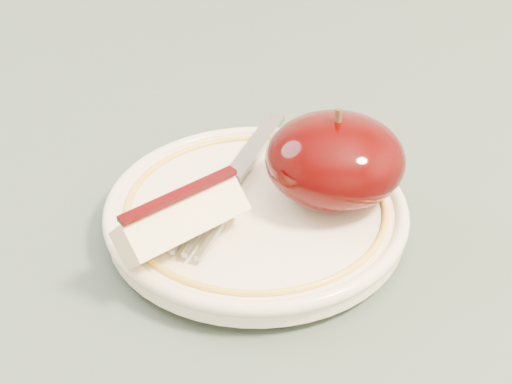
{
  "coord_description": "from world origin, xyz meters",
  "views": [
    {
      "loc": [
        0.04,
        -0.36,
        1.03
      ],
      "look_at": [
        0.06,
        -0.01,
        0.78
      ],
      "focal_mm": 50.0,
      "sensor_mm": 36.0,
      "label": 1
    }
  ],
  "objects_px": {
    "table": "(176,320)",
    "fork": "(231,180)",
    "plate": "(256,211)",
    "apple_half": "(335,159)"
  },
  "relations": [
    {
      "from": "table",
      "to": "fork",
      "type": "bearing_deg",
      "value": 16.08
    },
    {
      "from": "plate",
      "to": "apple_half",
      "type": "height_order",
      "value": "apple_half"
    },
    {
      "from": "table",
      "to": "apple_half",
      "type": "relative_size",
      "value": 10.6
    },
    {
      "from": "apple_half",
      "to": "fork",
      "type": "distance_m",
      "value": 0.07
    },
    {
      "from": "table",
      "to": "fork",
      "type": "relative_size",
      "value": 5.68
    },
    {
      "from": "apple_half",
      "to": "fork",
      "type": "relative_size",
      "value": 0.54
    },
    {
      "from": "table",
      "to": "apple_half",
      "type": "xyz_separation_m",
      "value": [
        0.1,
        -0.0,
        0.13
      ]
    },
    {
      "from": "table",
      "to": "fork",
      "type": "distance_m",
      "value": 0.12
    },
    {
      "from": "apple_half",
      "to": "fork",
      "type": "xyz_separation_m",
      "value": [
        -0.06,
        0.01,
        -0.02
      ]
    },
    {
      "from": "table",
      "to": "apple_half",
      "type": "distance_m",
      "value": 0.17
    }
  ]
}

